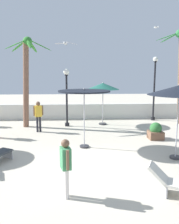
# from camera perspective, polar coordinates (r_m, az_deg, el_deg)

# --- Properties ---
(ground_plane) EXTENTS (56.00, 56.00, 0.00)m
(ground_plane) POSITION_cam_1_polar(r_m,az_deg,el_deg) (9.24, 1.04, -11.61)
(ground_plane) COLOR beige
(boundary_wall) EXTENTS (25.20, 0.30, 1.08)m
(boundary_wall) POSITION_cam_1_polar(r_m,az_deg,el_deg) (17.11, -1.02, 0.14)
(boundary_wall) COLOR silver
(boundary_wall) RESTS_ON ground_plane
(patio_umbrella_0) EXTENTS (2.37, 2.37, 2.92)m
(patio_umbrella_0) POSITION_cam_1_polar(r_m,az_deg,el_deg) (9.50, 20.85, 4.83)
(patio_umbrella_0) COLOR #333338
(patio_umbrella_0) RESTS_ON ground_plane
(patio_umbrella_2) EXTENTS (2.07, 2.07, 2.72)m
(patio_umbrella_2) POSITION_cam_1_polar(r_m,az_deg,el_deg) (15.03, 3.26, 6.11)
(patio_umbrella_2) COLOR #333338
(patio_umbrella_2) RESTS_ON ground_plane
(patio_umbrella_4) EXTENTS (2.27, 2.27, 2.66)m
(patio_umbrella_4) POSITION_cam_1_polar(r_m,az_deg,el_deg) (10.30, -1.30, 4.32)
(patio_umbrella_4) COLOR #333338
(patio_umbrella_4) RESTS_ON ground_plane
(palm_tree_0) EXTENTS (2.61, 2.75, 5.41)m
(palm_tree_0) POSITION_cam_1_polar(r_m,az_deg,el_deg) (14.85, -14.97, 9.09)
(palm_tree_0) COLOR brown
(palm_tree_0) RESTS_ON ground_plane
(lamp_post_0) EXTENTS (0.37, 0.37, 3.54)m
(lamp_post_0) POSITION_cam_1_polar(r_m,az_deg,el_deg) (14.64, -5.53, 5.11)
(lamp_post_0) COLOR black
(lamp_post_0) RESTS_ON ground_plane
(lamp_post_1) EXTENTS (0.34, 0.34, 4.38)m
(lamp_post_1) POSITION_cam_1_polar(r_m,az_deg,el_deg) (17.02, 15.38, 6.55)
(lamp_post_1) COLOR black
(lamp_post_1) RESTS_ON ground_plane
(guest_2) EXTENTS (0.33, 0.54, 1.62)m
(guest_2) POSITION_cam_1_polar(r_m,az_deg,el_deg) (6.41, -5.77, -12.09)
(guest_2) COLOR silver
(guest_2) RESTS_ON ground_plane
(guest_3) EXTENTS (0.53, 0.36, 1.74)m
(guest_3) POSITION_cam_1_polar(r_m,az_deg,el_deg) (13.56, -12.22, -0.34)
(guest_3) COLOR #26262D
(guest_3) RESTS_ON ground_plane
(seagull_0) EXTENTS (1.05, 0.50, 0.16)m
(seagull_0) POSITION_cam_1_polar(r_m,az_deg,el_deg) (11.65, -5.79, 16.15)
(seagull_0) COLOR white
(seagull_1) EXTENTS (0.50, 0.90, 0.14)m
(seagull_1) POSITION_cam_1_polar(r_m,az_deg,el_deg) (19.30, 15.77, 19.10)
(seagull_1) COLOR white
(planter) EXTENTS (0.70, 0.70, 0.85)m
(planter) POSITION_cam_1_polar(r_m,az_deg,el_deg) (12.43, 15.65, -4.55)
(planter) COLOR brown
(planter) RESTS_ON ground_plane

